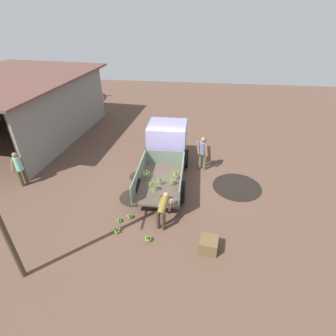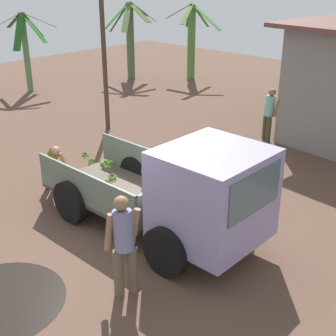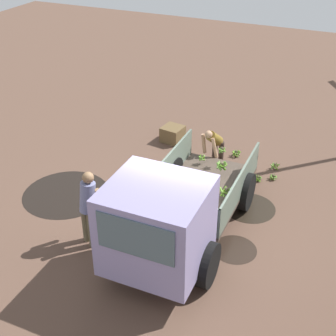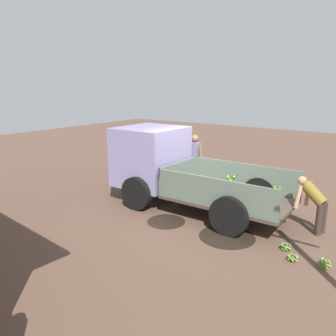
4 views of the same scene
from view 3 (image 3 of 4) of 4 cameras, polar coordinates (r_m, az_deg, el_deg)
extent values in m
plane|color=brown|center=(10.61, 1.71, -6.91)|extent=(36.00, 36.00, 0.00)
cylinder|color=#2D221B|center=(10.06, 8.13, -9.79)|extent=(0.93, 0.93, 0.01)
cylinder|color=black|center=(11.87, -12.33, -3.08)|extent=(2.13, 2.13, 0.01)
cylinder|color=black|center=(11.28, 9.88, -4.79)|extent=(1.23, 1.23, 0.01)
cube|color=#4A3D34|center=(10.85, 4.16, -2.83)|extent=(3.05, 1.83, 0.08)
cube|color=slate|center=(10.44, 8.78, -2.13)|extent=(3.03, 0.07, 0.69)
cube|color=slate|center=(10.91, -0.10, -0.12)|extent=(3.03, 0.07, 0.69)
cube|color=slate|center=(9.49, 1.15, -5.53)|extent=(0.06, 1.81, 0.69)
cube|color=#9087BA|center=(8.54, -1.37, -7.00)|extent=(1.68, 1.78, 1.65)
cube|color=#4C606B|center=(7.75, -4.04, -8.60)|extent=(0.04, 1.42, 0.72)
cylinder|color=black|center=(8.99, 4.93, -11.68)|extent=(0.90, 0.23, 0.90)
cylinder|color=black|center=(9.57, -5.83, -8.60)|extent=(0.90, 0.23, 0.90)
cylinder|color=black|center=(11.03, 9.54, -2.85)|extent=(0.90, 0.23, 0.90)
cylinder|color=black|center=(11.51, 0.55, -0.80)|extent=(0.90, 0.23, 0.90)
sphere|color=#4B4431|center=(10.94, 1.83, -0.70)|extent=(0.07, 0.07, 0.07)
cylinder|color=olive|center=(10.93, 1.81, -1.17)|extent=(0.08, 0.15, 0.16)
cylinder|color=#67A635|center=(10.94, 2.02, -1.13)|extent=(0.15, 0.10, 0.15)
cylinder|color=olive|center=(10.99, 2.13, -0.98)|extent=(0.15, 0.10, 0.15)
cylinder|color=#49771D|center=(11.02, 2.05, -0.82)|extent=(0.08, 0.17, 0.13)
cylinder|color=#65A43A|center=(11.03, 1.84, -0.88)|extent=(0.08, 0.14, 0.16)
cylinder|color=#60981E|center=(11.01, 1.61, -0.95)|extent=(0.14, 0.06, 0.17)
cylinder|color=#557832|center=(10.98, 1.49, -0.97)|extent=(0.16, 0.09, 0.14)
cylinder|color=#669A3A|center=(10.93, 1.52, -1.03)|extent=(0.12, 0.17, 0.11)
sphere|color=#433D2C|center=(11.70, 4.18, 1.50)|extent=(0.07, 0.07, 0.07)
cylinder|color=#5B9D23|center=(11.74, 3.96, 1.26)|extent=(0.13, 0.07, 0.14)
cylinder|color=#5C922F|center=(11.68, 4.04, 1.19)|extent=(0.06, 0.15, 0.11)
cylinder|color=olive|center=(11.71, 4.29, 1.15)|extent=(0.13, 0.10, 0.14)
cylinder|color=#4D7417|center=(11.74, 4.38, 1.23)|extent=(0.13, 0.08, 0.14)
cylinder|color=#63953C|center=(11.77, 4.25, 1.32)|extent=(0.05, 0.13, 0.14)
cylinder|color=#538521|center=(11.77, 4.08, 1.32)|extent=(0.12, 0.11, 0.15)
sphere|color=brown|center=(11.11, 6.59, 0.57)|extent=(0.08, 0.08, 0.08)
cylinder|color=#567A2B|center=(11.19, 6.83, 0.41)|extent=(0.13, 0.20, 0.16)
cylinder|color=#558A2D|center=(11.20, 6.55, 0.58)|extent=(0.12, 0.21, 0.13)
cylinder|color=olive|center=(11.15, 6.16, 0.41)|extent=(0.21, 0.07, 0.14)
cylinder|color=#51862A|center=(11.10, 6.24, 0.19)|extent=(0.16, 0.18, 0.16)
cylinder|color=#4D811F|center=(11.09, 6.66, 0.06)|extent=(0.15, 0.18, 0.18)
cylinder|color=#588826|center=(11.11, 7.00, 0.29)|extent=(0.21, 0.06, 0.12)
sphere|color=#433D2C|center=(10.61, 0.64, -0.91)|extent=(0.09, 0.09, 0.09)
cylinder|color=#71A346|center=(10.72, 0.57, -1.07)|extent=(0.14, 0.19, 0.19)
cylinder|color=#538C2B|center=(10.68, 0.27, -1.20)|extent=(0.20, 0.05, 0.19)
cylinder|color=#68A52F|center=(10.59, 0.27, -1.35)|extent=(0.13, 0.22, 0.14)
cylinder|color=#4F8D1E|center=(10.61, 0.71, -1.51)|extent=(0.14, 0.16, 0.21)
cylinder|color=#73A446|center=(10.63, 1.00, -1.37)|extent=(0.19, 0.05, 0.19)
cylinder|color=#539022|center=(10.69, 0.89, -1.23)|extent=(0.12, 0.17, 0.21)
sphere|color=brown|center=(10.34, 7.15, -2.55)|extent=(0.09, 0.09, 0.09)
cylinder|color=#61962E|center=(10.33, 6.62, -2.93)|extent=(0.21, 0.21, 0.14)
cylinder|color=#5A8226|center=(10.29, 7.28, -3.12)|extent=(0.18, 0.23, 0.14)
cylinder|color=#7CA83E|center=(10.38, 7.69, -2.84)|extent=(0.25, 0.13, 0.15)
cylinder|color=#79AE48|center=(10.45, 7.25, -2.78)|extent=(0.05, 0.20, 0.22)
cylinder|color=#71AD2B|center=(10.43, 6.78, -2.83)|extent=(0.21, 0.11, 0.22)
sphere|color=#4E4633|center=(11.54, 6.62, 2.40)|extent=(0.07, 0.07, 0.07)
cylinder|color=#5F9730|center=(11.50, 6.70, 2.10)|extent=(0.12, 0.14, 0.09)
cylinder|color=#71A133|center=(11.57, 6.84, 2.15)|extent=(0.14, 0.08, 0.13)
cylinder|color=olive|center=(11.61, 6.68, 2.30)|extent=(0.04, 0.14, 0.12)
cylinder|color=#639F39|center=(11.58, 6.41, 2.17)|extent=(0.12, 0.04, 0.14)
cylinder|color=olive|center=(11.52, 6.41, 2.12)|extent=(0.09, 0.15, 0.10)
sphere|color=#413A2A|center=(10.83, 4.54, -0.83)|extent=(0.08, 0.08, 0.08)
cylinder|color=#518329|center=(10.88, 4.24, -1.11)|extent=(0.15, 0.06, 0.16)
cylinder|color=#619C2D|center=(10.84, 4.27, -1.22)|extent=(0.12, 0.15, 0.15)
cylinder|color=#6A9D21|center=(10.82, 4.61, -1.30)|extent=(0.12, 0.15, 0.15)
cylinder|color=#59A226|center=(10.86, 4.78, -1.23)|extent=(0.14, 0.04, 0.17)
cylinder|color=olive|center=(10.91, 4.74, -1.01)|extent=(0.09, 0.16, 0.15)
cylinder|color=#6AAF35|center=(10.91, 4.45, -1.01)|extent=(0.12, 0.14, 0.16)
cylinder|color=brown|center=(10.09, -9.97, -6.78)|extent=(0.22, 0.22, 0.84)
cylinder|color=brown|center=(9.92, -9.26, -7.44)|extent=(0.22, 0.22, 0.84)
cylinder|color=slate|center=(9.59, -9.79, -3.52)|extent=(0.49, 0.45, 0.69)
sphere|color=#8C6746|center=(9.37, -9.73, -1.17)|extent=(0.24, 0.24, 0.24)
cylinder|color=#8C6746|center=(9.79, -10.02, -2.97)|extent=(0.18, 0.22, 0.63)
cylinder|color=#8C6746|center=(9.49, -8.63, -4.02)|extent=(0.20, 0.25, 0.63)
cylinder|color=#372A23|center=(12.66, 6.49, 1.72)|extent=(0.17, 0.17, 0.72)
cylinder|color=#372A23|center=(12.75, 5.71, 1.99)|extent=(0.17, 0.17, 0.72)
cylinder|color=brown|center=(12.29, 5.69, 3.62)|extent=(0.65, 0.40, 0.55)
sphere|color=tan|center=(11.95, 4.97, 4.10)|extent=(0.20, 0.20, 0.20)
cylinder|color=tan|center=(12.06, 5.71, 2.47)|extent=(0.15, 0.26, 0.53)
cylinder|color=tan|center=(12.25, 4.38, 2.99)|extent=(0.13, 0.19, 0.54)
sphere|color=#4B4431|center=(13.25, 8.32, 1.99)|extent=(0.07, 0.07, 0.07)
cylinder|color=#71AD2D|center=(13.34, 8.32, 1.94)|extent=(0.08, 0.18, 0.13)
cylinder|color=#587734|center=(13.32, 8.09, 1.88)|extent=(0.17, 0.11, 0.14)
cylinder|color=#6EA935|center=(13.27, 8.01, 1.79)|extent=(0.18, 0.09, 0.14)
cylinder|color=#60961F|center=(13.22, 8.12, 1.69)|extent=(0.09, 0.18, 0.12)
cylinder|color=#557C32|center=(13.24, 8.32, 1.60)|extent=(0.09, 0.15, 0.16)
cylinder|color=#578730|center=(13.25, 8.53, 1.66)|extent=(0.17, 0.09, 0.14)
cylinder|color=#5EAD27|center=(13.29, 8.60, 1.77)|extent=(0.17, 0.10, 0.13)
cylinder|color=#629624|center=(13.32, 8.54, 1.95)|extent=(0.11, 0.18, 0.10)
sphere|color=brown|center=(12.39, 12.71, -0.89)|extent=(0.07, 0.07, 0.07)
cylinder|color=olive|center=(12.38, 12.91, -1.17)|extent=(0.16, 0.10, 0.11)
cylinder|color=#609E35|center=(12.45, 12.88, -1.05)|extent=(0.12, 0.14, 0.13)
cylinder|color=#65953F|center=(12.46, 12.58, -0.96)|extent=(0.12, 0.14, 0.12)
cylinder|color=#70A23B|center=(12.42, 12.45, -1.07)|extent=(0.15, 0.06, 0.13)
cylinder|color=olive|center=(12.37, 12.61, -1.20)|extent=(0.05, 0.15, 0.12)
sphere|color=brown|center=(12.24, 10.90, -1.05)|extent=(0.06, 0.06, 0.06)
cylinder|color=#4B841E|center=(12.23, 10.61, -1.25)|extent=(0.14, 0.13, 0.09)
cylinder|color=#579325|center=(12.22, 10.83, -1.40)|extent=(0.04, 0.15, 0.12)
cylinder|color=#609226|center=(12.23, 10.97, -1.41)|extent=(0.11, 0.13, 0.13)
cylinder|color=#4F7432|center=(12.25, 11.13, -1.33)|extent=(0.15, 0.05, 0.12)
cylinder|color=#6EAF40|center=(12.29, 11.17, -1.15)|extent=(0.14, 0.13, 0.09)
cylinder|color=olive|center=(12.31, 10.94, -1.18)|extent=(0.04, 0.14, 0.14)
cylinder|color=olive|center=(12.31, 10.74, -1.08)|extent=(0.13, 0.13, 0.11)
cylinder|color=olive|center=(12.27, 10.60, -1.17)|extent=(0.16, 0.03, 0.11)
sphere|color=brown|center=(12.84, 12.92, 0.46)|extent=(0.07, 0.07, 0.07)
cylinder|color=#52801B|center=(12.84, 12.99, 0.06)|extent=(0.12, 0.14, 0.16)
cylinder|color=#4D761D|center=(12.86, 13.18, 0.18)|extent=(0.17, 0.04, 0.13)
cylinder|color=#6BAD2E|center=(12.91, 13.13, 0.37)|extent=(0.12, 0.17, 0.11)
cylinder|color=#45751B|center=(12.92, 12.80, 0.35)|extent=(0.12, 0.15, 0.15)
cylinder|color=#6FAF40|center=(12.88, 12.63, 0.26)|extent=(0.16, 0.04, 0.15)
cylinder|color=#82AE46|center=(12.80, 12.72, 0.18)|extent=(0.09, 0.18, 0.10)
cube|color=brown|center=(13.90, 0.57, 4.17)|extent=(0.66, 0.66, 0.46)
camera|label=1|loc=(17.85, 11.81, 31.51)|focal=28.00mm
camera|label=2|loc=(9.00, -54.67, 7.90)|focal=50.00mm
camera|label=4|loc=(12.99, 42.40, 8.20)|focal=35.00mm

